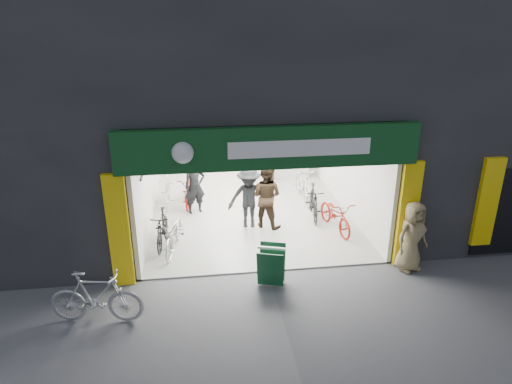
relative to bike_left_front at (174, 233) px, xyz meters
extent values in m
plane|color=#56565B|center=(2.19, -1.39, -0.47)|extent=(60.00, 60.00, 0.00)
cube|color=#232326|center=(3.19, 3.61, 5.28)|extent=(16.00, 10.00, 4.50)
cube|color=#232326|center=(-3.31, 3.61, 1.28)|extent=(5.00, 10.00, 3.50)
cube|color=#232326|center=(8.19, 3.61, 1.28)|extent=(6.00, 10.00, 3.50)
cube|color=#9E9E99|center=(2.19, 2.61, -0.45)|extent=(6.00, 8.00, 0.04)
cube|color=silver|center=(2.19, 6.71, 1.13)|extent=(6.00, 0.20, 3.20)
cube|color=silver|center=(-0.76, 2.61, 1.13)|extent=(0.10, 8.00, 3.20)
cube|color=silver|center=(5.14, 2.61, 1.13)|extent=(0.10, 8.00, 3.20)
cube|color=white|center=(2.19, 2.61, 2.78)|extent=(6.00, 8.00, 0.10)
cube|color=black|center=(2.19, -1.29, 2.88)|extent=(6.00, 0.30, 0.30)
cube|color=#0C3612|center=(2.19, -1.51, 2.58)|extent=(6.40, 0.25, 0.90)
cube|color=white|center=(2.79, -1.65, 2.58)|extent=(3.00, 0.02, 0.35)
cube|color=yellow|center=(-1.06, -1.45, 0.83)|extent=(0.45, 0.12, 2.60)
cube|color=yellow|center=(5.44, -1.45, 0.83)|extent=(0.45, 0.12, 2.60)
cube|color=yellow|center=(7.39, -1.45, 1.03)|extent=(0.50, 0.12, 2.20)
cylinder|color=black|center=(-0.63, 2.01, 1.63)|extent=(0.06, 5.00, 0.06)
cube|color=silver|center=(3.99, 5.11, 0.03)|extent=(1.40, 0.60, 1.00)
cube|color=white|center=(2.19, -0.19, 2.71)|extent=(1.30, 0.35, 0.04)
cube|color=white|center=(2.19, 1.61, 2.71)|extent=(1.30, 0.35, 0.04)
cube|color=white|center=(2.19, 3.41, 2.71)|extent=(1.30, 0.35, 0.04)
cube|color=white|center=(2.19, 5.21, 2.71)|extent=(1.30, 0.35, 0.04)
imported|color=#AFAFB4|center=(0.00, 0.00, 0.00)|extent=(0.92, 1.87, 0.94)
imported|color=black|center=(-0.31, 0.30, 0.00)|extent=(0.60, 1.62, 0.95)
imported|color=#99140D|center=(0.39, 3.03, 0.00)|extent=(0.80, 1.86, 0.95)
imported|color=silver|center=(-0.29, 2.92, 0.01)|extent=(0.46, 1.60, 0.96)
imported|color=black|center=(3.99, 1.46, 0.02)|extent=(0.66, 1.68, 0.98)
imported|color=maroon|center=(4.38, 0.56, 0.00)|extent=(0.90, 1.86, 0.94)
imported|color=#B1B2B6|center=(3.99, 2.80, 0.12)|extent=(0.56, 1.97, 1.18)
imported|color=#AEAEB2|center=(-1.39, -2.74, 0.08)|extent=(1.88, 0.79, 1.10)
imported|color=black|center=(0.56, 2.25, 0.40)|extent=(0.74, 0.60, 1.75)
imported|color=#312316|center=(2.51, 1.05, 0.46)|extent=(1.14, 1.07, 1.86)
imported|color=black|center=(2.04, 1.05, 0.43)|extent=(1.22, 0.78, 1.79)
imported|color=#816A4B|center=(3.11, 3.94, 0.49)|extent=(1.21, 0.98, 1.92)
imported|color=#8A7750|center=(5.49, -1.69, 0.38)|extent=(0.96, 0.78, 1.71)
cube|color=#0F3F21|center=(2.12, -2.07, 0.00)|extent=(0.61, 0.38, 0.88)
cube|color=#0F3F21|center=(2.23, -1.71, 0.00)|extent=(0.61, 0.38, 0.88)
cube|color=white|center=(2.17, -1.89, 0.43)|extent=(0.59, 0.23, 0.05)
camera|label=1|loc=(0.67, -10.52, 5.16)|focal=32.00mm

